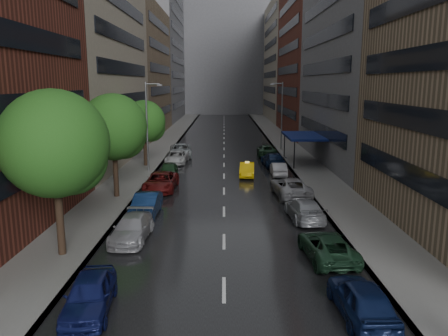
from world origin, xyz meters
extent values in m
cube|color=black|center=(0.00, 50.00, 0.01)|extent=(14.00, 140.00, 0.01)
cube|color=gray|center=(-9.00, 50.00, 0.07)|extent=(4.00, 140.00, 0.15)
cube|color=gray|center=(9.00, 50.00, 0.07)|extent=(4.00, 140.00, 0.15)
cube|color=gray|center=(-15.00, 36.00, 17.00)|extent=(8.00, 28.00, 34.00)
cube|color=#937A5B|center=(-15.00, 64.00, 11.00)|extent=(8.00, 28.00, 22.00)
cube|color=slate|center=(-15.00, 94.00, 19.00)|extent=(8.00, 32.00, 38.00)
cube|color=slate|center=(15.00, 36.00, 12.00)|extent=(8.00, 28.00, 24.00)
cube|color=maroon|center=(15.00, 64.00, 18.00)|extent=(8.00, 28.00, 36.00)
cube|color=gray|center=(15.00, 94.00, 14.00)|extent=(8.00, 32.00, 28.00)
cube|color=slate|center=(0.00, 118.00, 16.00)|extent=(40.00, 14.00, 32.00)
cylinder|color=#382619|center=(-8.60, 7.80, 2.42)|extent=(0.40, 0.40, 4.85)
sphere|color=#1E5116|center=(-8.60, 7.80, 6.06)|extent=(5.54, 5.54, 5.54)
cylinder|color=#382619|center=(-8.60, 19.80, 2.28)|extent=(0.40, 0.40, 4.56)
sphere|color=#1E5116|center=(-8.60, 19.80, 5.70)|extent=(5.21, 5.21, 5.21)
cylinder|color=#382619|center=(-8.60, 33.01, 1.99)|extent=(0.40, 0.40, 3.98)
sphere|color=#1E5116|center=(-8.60, 33.01, 4.98)|extent=(4.55, 4.55, 4.55)
imported|color=yellow|center=(2.27, 28.02, 0.67)|extent=(1.69, 4.15, 1.34)
imported|color=#10164D|center=(-5.40, 2.12, 0.75)|extent=(2.20, 4.57, 1.51)
imported|color=#949398|center=(-5.40, 10.32, 0.70)|extent=(2.15, 4.89, 1.40)
imported|color=#0F2348|center=(-5.40, 15.11, 0.77)|extent=(1.72, 4.71, 1.54)
imported|color=#5D1212|center=(-5.40, 22.26, 0.76)|extent=(2.68, 5.57, 1.53)
imported|color=#19371C|center=(-5.40, 27.50, 0.72)|extent=(1.89, 4.30, 1.44)
imported|color=silver|center=(-5.40, 35.12, 0.69)|extent=(2.55, 5.07, 1.38)
imported|color=#AEB5B7|center=(-5.40, 39.45, 0.80)|extent=(3.23, 6.01, 1.60)
imported|color=#0D183D|center=(5.40, 1.71, 0.77)|extent=(2.00, 4.60, 1.54)
imported|color=#183622|center=(5.40, 7.47, 0.69)|extent=(2.65, 5.10, 1.37)
imported|color=gray|center=(5.40, 14.09, 0.73)|extent=(2.36, 5.13, 1.45)
imported|color=gray|center=(5.40, 20.31, 0.77)|extent=(3.05, 5.78, 1.55)
imported|color=#ADACB2|center=(5.40, 28.35, 0.66)|extent=(1.43, 4.01, 1.32)
imported|color=#0E1E41|center=(5.40, 33.17, 0.76)|extent=(2.55, 5.39, 1.52)
imported|color=#193721|center=(5.40, 40.26, 0.70)|extent=(2.45, 5.12, 1.41)
cylinder|color=gray|center=(-7.80, 30.00, 4.65)|extent=(0.18, 0.18, 9.00)
cube|color=gray|center=(-6.40, 30.00, 8.85)|extent=(0.50, 0.22, 0.16)
cylinder|color=gray|center=(7.80, 45.00, 4.65)|extent=(0.18, 0.18, 9.00)
cube|color=gray|center=(6.40, 45.00, 8.85)|extent=(0.50, 0.22, 0.16)
cube|color=navy|center=(9.00, 35.00, 3.15)|extent=(4.00, 8.00, 0.25)
cylinder|color=black|center=(7.40, 31.20, 1.65)|extent=(0.12, 0.12, 3.00)
cylinder|color=black|center=(7.40, 38.80, 1.65)|extent=(0.12, 0.12, 3.00)
camera|label=1|loc=(0.00, -14.08, 9.11)|focal=35.00mm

